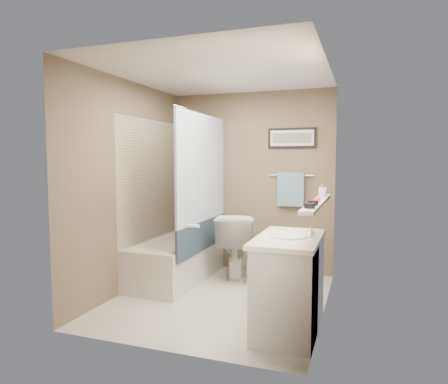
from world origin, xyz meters
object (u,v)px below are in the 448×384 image
(candle_bowl_far, at_px, (313,203))
(glass_jar, at_px, (323,192))
(soap_bottle, at_px, (322,191))
(hair_brush_front, at_px, (316,200))
(candle_bowl_near, at_px, (310,206))
(toilet, at_px, (238,245))
(bathtub, at_px, (176,260))
(vanity, at_px, (289,286))

(candle_bowl_far, relative_size, glass_jar, 0.90)
(glass_jar, bearing_deg, soap_bottle, -90.00)
(candle_bowl_far, height_order, glass_jar, glass_jar)
(glass_jar, distance_m, soap_bottle, 0.11)
(hair_brush_front, bearing_deg, candle_bowl_near, -90.00)
(candle_bowl_near, bearing_deg, toilet, 125.03)
(hair_brush_front, xyz_separation_m, glass_jar, (0.00, 0.62, 0.03))
(bathtub, xyz_separation_m, soap_bottle, (1.79, -0.23, 0.93))
(toilet, bearing_deg, candle_bowl_near, 115.45)
(toilet, distance_m, soap_bottle, 1.46)
(candle_bowl_near, height_order, soap_bottle, soap_bottle)
(toilet, distance_m, candle_bowl_far, 1.87)
(bathtub, distance_m, soap_bottle, 2.03)
(candle_bowl_near, xyz_separation_m, hair_brush_front, (0.00, 0.45, 0.00))
(toilet, relative_size, glass_jar, 8.32)
(candle_bowl_far, bearing_deg, bathtub, 151.26)
(vanity, xyz_separation_m, candle_bowl_far, (0.19, 0.04, 0.73))
(glass_jar, xyz_separation_m, soap_bottle, (0.00, -0.11, 0.02))
(vanity, bearing_deg, toilet, 123.48)
(bathtub, relative_size, vanity, 1.67)
(hair_brush_front, distance_m, glass_jar, 0.62)
(soap_bottle, bearing_deg, glass_jar, 90.00)
(candle_bowl_far, distance_m, glass_jar, 0.85)
(toilet, relative_size, candle_bowl_near, 9.24)
(candle_bowl_far, bearing_deg, toilet, 129.14)
(hair_brush_front, height_order, glass_jar, glass_jar)
(toilet, relative_size, candle_bowl_far, 9.24)
(candle_bowl_far, bearing_deg, candle_bowl_near, -90.00)
(glass_jar, bearing_deg, candle_bowl_near, -90.00)
(vanity, height_order, hair_brush_front, hair_brush_front)
(vanity, relative_size, soap_bottle, 6.69)
(bathtub, relative_size, glass_jar, 15.00)
(soap_bottle, bearing_deg, toilet, 151.41)
(soap_bottle, bearing_deg, candle_bowl_near, -90.00)
(bathtub, bearing_deg, soap_bottle, -6.25)
(vanity, bearing_deg, hair_brush_front, 56.57)
(hair_brush_front, bearing_deg, vanity, -123.71)
(bathtub, bearing_deg, glass_jar, -2.87)
(vanity, xyz_separation_m, soap_bottle, (0.19, 0.79, 0.78))
(candle_bowl_far, xyz_separation_m, glass_jar, (0.00, 0.85, 0.03))
(toilet, distance_m, vanity, 1.66)
(candle_bowl_near, xyz_separation_m, glass_jar, (0.00, 1.07, 0.03))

